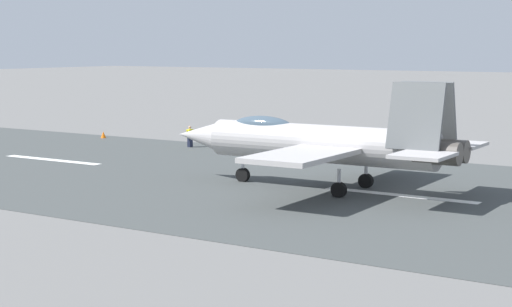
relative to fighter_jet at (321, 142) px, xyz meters
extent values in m
plane|color=slate|center=(-4.54, -0.54, -2.44)|extent=(400.00, 400.00, 0.00)
cube|color=#3D4241|center=(-4.54, -0.54, -2.43)|extent=(240.00, 26.00, 0.02)
cube|color=white|center=(-4.17, -0.54, -2.42)|extent=(8.00, 0.70, 0.00)
cube|color=white|center=(19.89, -0.54, -2.42)|extent=(8.00, 0.70, 0.00)
cylinder|color=#AFABAA|center=(-0.03, 0.00, -0.07)|extent=(12.35, 2.20, 1.94)
cone|color=#AFABAA|center=(7.54, 0.16, -0.07)|extent=(2.87, 1.71, 1.65)
ellipsoid|color=#3F5160|center=(3.44, 0.07, 0.66)|extent=(3.62, 1.18, 1.10)
cylinder|color=#47423D|center=(-6.36, 0.42, -0.07)|extent=(2.22, 1.15, 1.10)
cylinder|color=#47423D|center=(-6.33, -0.68, -0.07)|extent=(2.22, 1.15, 1.10)
cube|color=#AFABAA|center=(-1.12, 3.98, -0.17)|extent=(3.53, 6.12, 0.24)
cube|color=#AFABAA|center=(-0.95, -4.02, -0.17)|extent=(3.53, 6.12, 0.24)
cube|color=#AFABAA|center=(-6.40, 2.27, 0.03)|extent=(2.46, 2.85, 0.16)
cube|color=#AFABAA|center=(-6.29, -2.53, 0.03)|extent=(2.46, 2.85, 0.16)
cube|color=#585B5D|center=(-5.42, 0.79, 1.63)|extent=(2.62, 1.00, 3.14)
cube|color=#585B5D|center=(-5.38, -1.01, 1.63)|extent=(2.62, 1.00, 3.14)
cylinder|color=silver|center=(4.70, 0.10, -1.74)|extent=(0.18, 0.18, 1.40)
cylinder|color=black|center=(4.70, 0.10, -2.06)|extent=(0.77, 0.32, 0.76)
cylinder|color=silver|center=(-1.87, 1.56, -1.74)|extent=(0.18, 0.18, 1.40)
cylinder|color=black|center=(-1.87, 1.56, -2.06)|extent=(0.77, 0.32, 0.76)
cylinder|color=silver|center=(-1.80, -1.64, -1.74)|extent=(0.18, 0.18, 1.40)
cylinder|color=black|center=(-1.80, -1.64, -2.06)|extent=(0.77, 0.32, 0.76)
cube|color=#1E2338|center=(16.61, -10.93, -2.03)|extent=(0.24, 0.36, 0.83)
cube|color=yellow|center=(16.61, -10.93, -1.41)|extent=(0.33, 0.47, 0.56)
sphere|color=tan|center=(16.61, -10.93, -0.98)|extent=(0.22, 0.22, 0.22)
cylinder|color=yellow|center=(16.65, -10.63, -1.45)|extent=(0.10, 0.10, 0.53)
cylinder|color=yellow|center=(16.57, -11.23, -1.45)|extent=(0.10, 0.10, 0.53)
cone|color=orange|center=(6.62, -12.05, -2.17)|extent=(0.44, 0.44, 0.55)
cone|color=orange|center=(26.12, -12.05, -2.17)|extent=(0.44, 0.44, 0.55)
camera|label=1|loc=(-20.18, 37.64, 4.86)|focal=59.04mm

